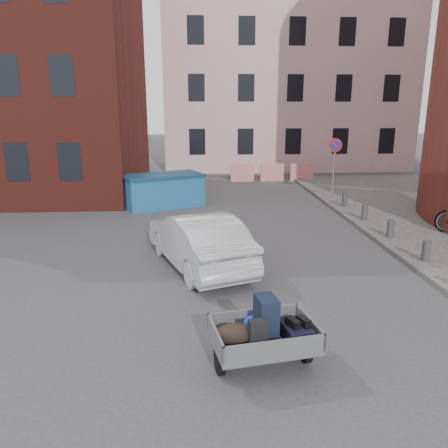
{
  "coord_description": "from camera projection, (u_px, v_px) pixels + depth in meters",
  "views": [
    {
      "loc": [
        -0.0,
        -9.41,
        4.07
      ],
      "look_at": [
        0.67,
        1.65,
        1.1
      ],
      "focal_mm": 35.0,
      "sensor_mm": 36.0,
      "label": 1
    }
  ],
  "objects": [
    {
      "name": "no_parking_sign",
      "position": [
        335.0,
        156.0,
        19.1
      ],
      "size": [
        0.6,
        0.09,
        2.65
      ],
      "color": "gray",
      "rests_on": "sidewalk"
    },
    {
      "name": "barriers",
      "position": [
        272.0,
        172.0,
        24.7
      ],
      "size": [
        4.7,
        0.18,
        1.0
      ],
      "color": "red",
      "rests_on": "ground"
    },
    {
      "name": "dumpster",
      "position": [
        163.0,
        190.0,
        18.32
      ],
      "size": [
        3.68,
        2.9,
        1.37
      ],
      "rotation": [
        0.0,
        0.0,
        0.43
      ],
      "color": "#1F6196",
      "rests_on": "ground"
    },
    {
      "name": "building_brick",
      "position": [
        2.0,
        42.0,
        20.32
      ],
      "size": [
        12.0,
        10.0,
        14.0
      ],
      "primitive_type": "cube",
      "color": "#591E16",
      "rests_on": "ground"
    },
    {
      "name": "bollards",
      "position": [
        391.0,
        229.0,
        13.65
      ],
      "size": [
        0.22,
        9.02,
        0.55
      ],
      "color": "#3A3A3D",
      "rests_on": "sidewalk"
    },
    {
      "name": "ground",
      "position": [
        200.0,
        289.0,
        10.12
      ],
      "size": [
        120.0,
        120.0,
        0.0
      ],
      "primitive_type": "plane",
      "color": "#38383A",
      "rests_on": "ground"
    },
    {
      "name": "building_pink",
      "position": [
        284.0,
        63.0,
        29.87
      ],
      "size": [
        16.0,
        8.0,
        14.0
      ],
      "primitive_type": "cube",
      "color": "#CEA09E",
      "rests_on": "ground"
    },
    {
      "name": "trailer",
      "position": [
        263.0,
        333.0,
        6.9
      ],
      "size": [
        1.77,
        1.92,
        1.2
      ],
      "rotation": [
        0.0,
        0.0,
        0.18
      ],
      "color": "black",
      "rests_on": "ground"
    },
    {
      "name": "silver_car",
      "position": [
        198.0,
        240.0,
        11.4
      ],
      "size": [
        2.98,
        4.65,
        1.45
      ],
      "primitive_type": "imported",
      "rotation": [
        0.0,
        0.0,
        3.5
      ],
      "color": "#B3B5BB",
      "rests_on": "ground"
    }
  ]
}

